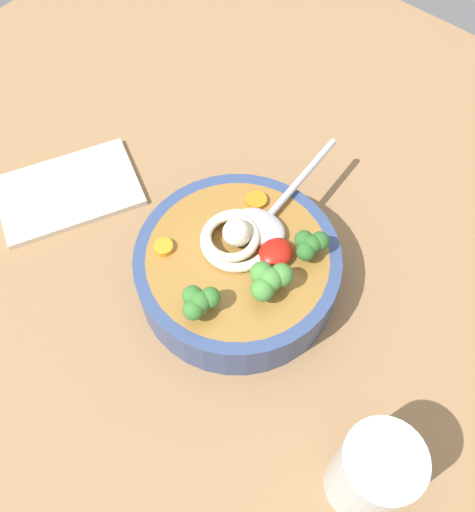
{
  "coord_description": "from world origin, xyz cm",
  "views": [
    {
      "loc": [
        20.9,
        21.87,
        59.47
      ],
      "look_at": [
        -2.35,
        2.19,
        8.55
      ],
      "focal_mm": 39.94,
      "sensor_mm": 36.0,
      "label": 1
    }
  ],
  "objects_px": {
    "soup_spoon": "(267,218)",
    "folded_napkin": "(68,191)",
    "noodle_pile": "(235,238)",
    "drinking_glass": "(372,473)",
    "soup_bowl": "(237,269)"
  },
  "relations": [
    {
      "from": "noodle_pile",
      "to": "soup_bowl",
      "type": "bearing_deg",
      "value": 48.24
    },
    {
      "from": "noodle_pile",
      "to": "drinking_glass",
      "type": "height_order",
      "value": "drinking_glass"
    },
    {
      "from": "soup_spoon",
      "to": "soup_bowl",
      "type": "bearing_deg",
      "value": 180.0
    },
    {
      "from": "drinking_glass",
      "to": "folded_napkin",
      "type": "bearing_deg",
      "value": -96.11
    },
    {
      "from": "noodle_pile",
      "to": "soup_spoon",
      "type": "distance_m",
      "value": 0.04
    },
    {
      "from": "soup_spoon",
      "to": "folded_napkin",
      "type": "bearing_deg",
      "value": 107.34
    },
    {
      "from": "folded_napkin",
      "to": "soup_bowl",
      "type": "bearing_deg",
      "value": 99.3
    },
    {
      "from": "noodle_pile",
      "to": "drinking_glass",
      "type": "bearing_deg",
      "value": 67.17
    },
    {
      "from": "soup_spoon",
      "to": "drinking_glass",
      "type": "height_order",
      "value": "drinking_glass"
    },
    {
      "from": "noodle_pile",
      "to": "soup_spoon",
      "type": "relative_size",
      "value": 0.49
    },
    {
      "from": "soup_bowl",
      "to": "folded_napkin",
      "type": "xyz_separation_m",
      "value": [
        0.04,
        -0.24,
        -0.03
      ]
    },
    {
      "from": "drinking_glass",
      "to": "folded_napkin",
      "type": "relative_size",
      "value": 0.66
    },
    {
      "from": "noodle_pile",
      "to": "folded_napkin",
      "type": "height_order",
      "value": "noodle_pile"
    },
    {
      "from": "soup_spoon",
      "to": "folded_napkin",
      "type": "xyz_separation_m",
      "value": [
        0.09,
        -0.24,
        -0.06
      ]
    },
    {
      "from": "soup_bowl",
      "to": "drinking_glass",
      "type": "xyz_separation_m",
      "value": [
        0.09,
        0.23,
        0.03
      ]
    }
  ]
}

